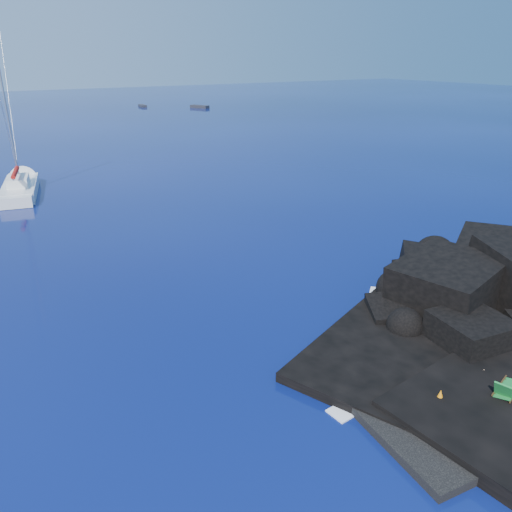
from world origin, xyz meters
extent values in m
plane|color=#030B38|center=(0.00, 0.00, 0.00)|extent=(400.00, 400.00, 0.00)
cube|color=black|center=(4.50, 0.50, 0.00)|extent=(9.08, 6.86, 0.70)
cube|color=white|center=(6.04, 0.97, 0.38)|extent=(2.27, 1.68, 0.05)
cone|color=orange|center=(3.47, 0.92, 0.65)|extent=(0.51, 0.51, 0.59)
cube|color=#25252A|center=(34.12, 120.11, 0.00)|extent=(1.54, 4.08, 0.53)
cube|color=#242328|center=(45.39, 109.77, 0.00)|extent=(3.57, 5.28, 0.68)
camera|label=1|loc=(-10.67, -8.69, 12.79)|focal=35.00mm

